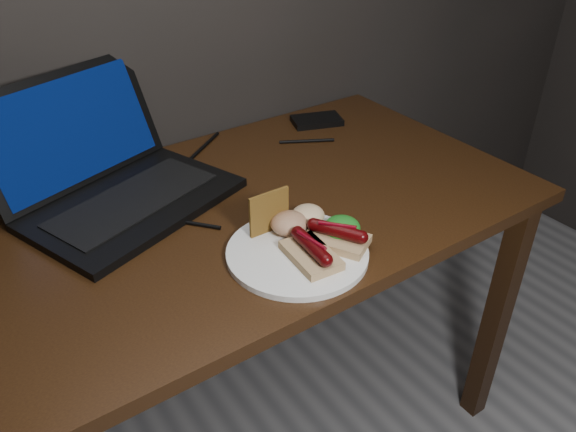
# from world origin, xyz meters

# --- Properties ---
(desk) EXTENTS (1.40, 0.70, 0.75)m
(desk) POSITION_xyz_m (0.00, 1.38, 0.66)
(desk) COLOR #361F0D
(desk) RESTS_ON ground
(laptop) EXTENTS (0.51, 0.47, 0.25)m
(laptop) POSITION_xyz_m (-0.13, 1.56, 0.80)
(laptop) COLOR black
(laptop) RESTS_ON desk
(hard_drive) EXTENTS (0.15, 0.12, 0.02)m
(hard_drive) POSITION_xyz_m (0.46, 1.63, 0.76)
(hard_drive) COLOR black
(hard_drive) RESTS_ON desk
(desk_cables) EXTENTS (0.93, 0.40, 0.01)m
(desk_cables) POSITION_xyz_m (-0.03, 1.53, 0.75)
(desk_cables) COLOR black
(desk_cables) RESTS_ON desk
(plate) EXTENTS (0.32, 0.32, 0.01)m
(plate) POSITION_xyz_m (0.07, 1.17, 0.76)
(plate) COLOR white
(plate) RESTS_ON desk
(bread_sausage_center) EXTENTS (0.08, 0.12, 0.04)m
(bread_sausage_center) POSITION_xyz_m (0.08, 1.13, 0.78)
(bread_sausage_center) COLOR #DFBB83
(bread_sausage_center) RESTS_ON plate
(bread_sausage_right) EXTENTS (0.12, 0.13, 0.04)m
(bread_sausage_right) POSITION_xyz_m (0.15, 1.15, 0.78)
(bread_sausage_right) COLOR #DFBB83
(bread_sausage_right) RESTS_ON plate
(crispbread) EXTENTS (0.09, 0.01, 0.08)m
(crispbread) POSITION_xyz_m (0.07, 1.25, 0.80)
(crispbread) COLOR olive
(crispbread) RESTS_ON plate
(salad_greens) EXTENTS (0.07, 0.07, 0.04)m
(salad_greens) POSITION_xyz_m (0.17, 1.16, 0.78)
(salad_greens) COLOR #136115
(salad_greens) RESTS_ON plate
(salsa_mound) EXTENTS (0.07, 0.07, 0.04)m
(salsa_mound) POSITION_xyz_m (0.10, 1.23, 0.78)
(salsa_mound) COLOR maroon
(salsa_mound) RESTS_ON plate
(coleslaw_mound) EXTENTS (0.06, 0.06, 0.04)m
(coleslaw_mound) POSITION_xyz_m (0.14, 1.23, 0.78)
(coleslaw_mound) COLOR beige
(coleslaw_mound) RESTS_ON plate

